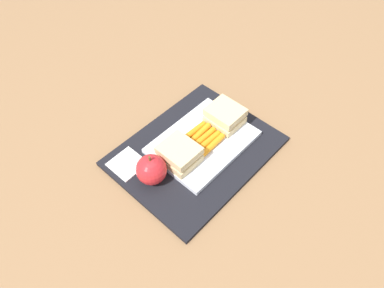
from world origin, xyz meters
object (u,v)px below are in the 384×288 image
apple (151,170)px  paper_napkin (127,164)px  carrot_sticks_bundle (203,138)px  sandwich_half_left (225,116)px  sandwich_half_right (179,154)px  food_tray (203,142)px

apple → paper_napkin: apple is taller
carrot_sticks_bundle → sandwich_half_left: bearing=180.0°
sandwich_half_right → carrot_sticks_bundle: bearing=-180.0°
sandwich_half_left → sandwich_half_right: bearing=0.0°
food_tray → paper_napkin: size_ratio=3.29×
food_tray → sandwich_half_left: (-0.08, 0.00, 0.03)m
food_tray → carrot_sticks_bundle: size_ratio=2.93×
food_tray → carrot_sticks_bundle: bearing=-177.0°
sandwich_half_right → food_tray: bearing=180.0°
food_tray → paper_napkin: food_tray is taller
apple → paper_napkin: 0.08m
paper_napkin → apple: bearing=100.1°
food_tray → sandwich_half_right: size_ratio=2.88×
paper_napkin → carrot_sticks_bundle: bearing=152.1°
sandwich_half_left → apple: 0.23m
sandwich_half_left → paper_napkin: 0.25m
sandwich_half_left → carrot_sticks_bundle: (0.08, -0.00, -0.02)m
apple → food_tray: bearing=174.2°
sandwich_half_left → sandwich_half_right: size_ratio=1.00×
carrot_sticks_bundle → paper_napkin: bearing=-27.9°
sandwich_half_right → carrot_sticks_bundle: 0.08m
sandwich_half_right → apple: size_ratio=1.03×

